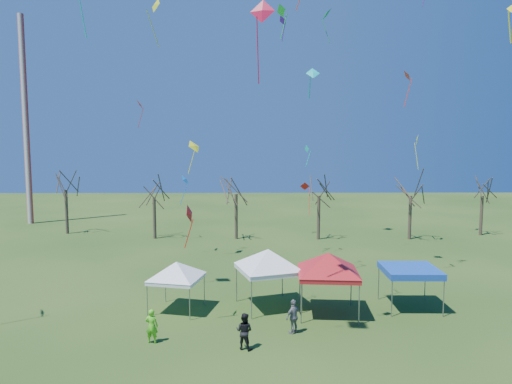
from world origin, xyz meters
TOP-DOWN VIEW (x-y plane):
  - ground at (0.00, 0.00)m, footprint 140.00×140.00m
  - radio_mast at (-28.00, 34.00)m, footprint 0.70×0.70m
  - tree_0 at (-20.85, 27.38)m, footprint 3.83×3.83m
  - tree_1 at (-10.77, 24.65)m, footprint 3.42×3.42m
  - tree_2 at (-2.37, 24.38)m, footprint 3.71×3.71m
  - tree_3 at (6.03, 24.04)m, footprint 3.59×3.59m
  - tree_4 at (15.36, 24.00)m, footprint 3.58×3.58m
  - tree_5 at (23.72, 26.07)m, footprint 3.39×3.39m
  - tent_white_west at (-5.15, 3.93)m, footprint 3.69×3.69m
  - tent_white_mid at (0.16, 4.47)m, footprint 4.36×4.36m
  - tent_red at (3.50, 3.34)m, footprint 4.63×4.63m
  - tent_blue at (8.48, 4.26)m, footprint 3.15×3.15m
  - person_grey at (1.33, 0.66)m, footprint 1.06×0.99m
  - person_green at (-5.66, -0.41)m, footprint 0.65×0.47m
  - person_dark at (-1.17, -1.13)m, footprint 1.03×0.93m
  - kite_5 at (-0.35, -1.07)m, footprint 1.18×0.65m
  - kite_2 at (-11.28, 21.86)m, footprint 0.99×1.27m
  - kite_18 at (1.31, 10.13)m, footprint 0.64×0.78m
  - kite_22 at (3.91, 18.04)m, footprint 0.93×0.92m
  - kite_13 at (-6.56, 17.74)m, footprint 0.87×1.16m
  - kite_17 at (9.83, 9.81)m, footprint 0.55×0.86m
  - kite_1 at (-4.03, 1.84)m, footprint 0.53×1.03m
  - kite_25 at (2.01, -0.32)m, footprint 0.64×0.43m
  - kite_24 at (1.16, 8.84)m, footprint 0.81×0.94m
  - kite_11 at (-5.52, 15.97)m, footprint 1.48×1.59m
  - kite_7 at (-7.65, 11.89)m, footprint 1.22×1.27m
  - kite_3 at (6.43, 23.47)m, footprint 1.15×1.51m
  - kite_12 at (14.82, 21.34)m, footprint 0.63×1.08m
  - kite_19 at (3.93, 17.10)m, footprint 0.55×0.69m

SIDE VIEW (x-z plane):
  - ground at x=0.00m, z-range 0.00..0.00m
  - person_green at x=-5.66m, z-range 0.00..1.68m
  - person_dark at x=-1.17m, z-range 0.00..1.73m
  - person_grey at x=1.33m, z-range 0.00..1.76m
  - tent_blue at x=8.48m, z-range 1.02..3.44m
  - tent_white_west at x=-5.15m, z-range 1.03..4.36m
  - tent_white_mid at x=0.16m, z-range 1.24..5.27m
  - tent_red at x=3.50m, z-range 1.26..5.35m
  - tree_5 at x=23.72m, z-range 2.00..9.46m
  - tree_1 at x=-10.77m, z-range 2.02..9.56m
  - kite_22 at x=3.91m, z-range 4.43..7.36m
  - kite_1 at x=-4.03m, z-range 4.83..7.11m
  - tree_4 at x=15.36m, z-range 2.12..10.00m
  - tree_3 at x=6.03m, z-range 2.12..10.03m
  - tree_2 at x=-2.37m, z-range 2.20..10.38m
  - tree_0 at x=-20.85m, z-range 2.27..10.70m
  - kite_13 at x=-6.56m, z-range 5.25..7.90m
  - kite_19 at x=3.93m, z-range 8.28..10.14m
  - kite_11 at x=-5.52m, z-range 8.07..10.86m
  - kite_12 at x=14.82m, z-range 8.33..11.71m
  - radio_mast at x=-28.00m, z-range 0.00..25.00m
  - kite_25 at x=2.01m, z-range 12.12..13.53m
  - kite_2 at x=-11.28m, z-range 12.00..14.77m
  - kite_17 at x=9.83m, z-range 12.95..15.49m
  - kite_5 at x=-0.35m, z-range 13.52..17.19m
  - kite_18 at x=1.31m, z-range 17.06..18.83m
  - kite_24 at x=1.16m, z-range 17.06..19.38m
  - kite_7 at x=-7.65m, z-range 17.75..21.09m
  - kite_3 at x=6.43m, z-range 20.47..23.79m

